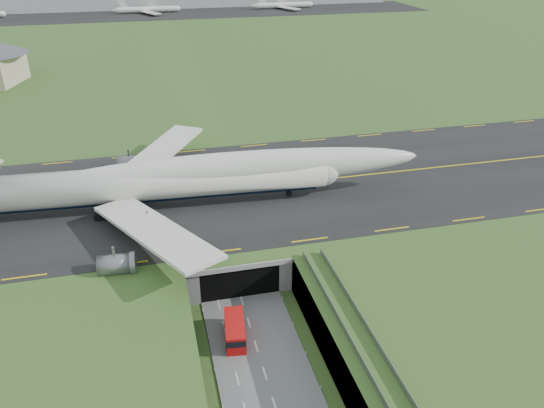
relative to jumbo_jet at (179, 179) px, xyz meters
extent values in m
plane|color=#386327|center=(6.50, -28.90, -11.12)|extent=(900.00, 900.00, 0.00)
cube|color=gray|center=(6.50, -28.90, -8.12)|extent=(800.00, 800.00, 6.00)
cube|color=slate|center=(6.50, -36.40, -11.02)|extent=(12.00, 75.00, 0.20)
cube|color=black|center=(6.50, 4.10, -5.03)|extent=(800.00, 44.00, 0.18)
cube|color=gray|center=(6.50, -9.90, -5.62)|extent=(16.00, 22.00, 1.00)
cube|color=gray|center=(-0.50, -9.90, -8.12)|extent=(2.00, 22.00, 6.00)
cube|color=gray|center=(13.50, -9.90, -8.12)|extent=(2.00, 22.00, 6.00)
cube|color=black|center=(6.50, -14.90, -8.62)|extent=(12.00, 12.00, 5.00)
cube|color=#A8A8A3|center=(6.50, -20.95, -5.52)|extent=(17.00, 0.50, 0.80)
cube|color=#A8A8A3|center=(17.50, -47.40, -5.32)|extent=(3.00, 53.00, 0.50)
cube|color=gray|center=(16.10, -47.40, -4.57)|extent=(0.06, 53.00, 1.00)
cube|color=gray|center=(18.90, -47.40, -4.57)|extent=(0.06, 53.00, 1.00)
cylinder|color=#A8A8A3|center=(17.50, -44.90, -8.32)|extent=(0.90, 0.90, 5.60)
cylinder|color=#A8A8A3|center=(17.50, -32.90, -8.32)|extent=(0.90, 0.90, 5.60)
cylinder|color=silver|center=(-6.10, 0.36, -0.25)|extent=(64.08, 9.78, 6.01)
sphere|color=silver|center=(25.76, -1.53, -0.25)|extent=(6.23, 6.23, 5.89)
ellipsoid|color=silver|center=(11.10, -0.66, 1.11)|extent=(65.07, 9.36, 6.31)
ellipsoid|color=black|center=(24.82, -1.47, 0.50)|extent=(4.35, 2.87, 2.10)
cylinder|color=black|center=(-6.10, 0.36, -2.59)|extent=(60.68, 6.11, 2.52)
cube|color=silver|center=(-3.34, 15.24, -1.19)|extent=(20.97, 27.10, 2.53)
cube|color=silver|center=(-5.12, -14.74, -1.19)|extent=(18.47, 28.10, 2.53)
cylinder|color=slate|center=(-4.89, 9.22, -4.10)|extent=(5.06, 3.38, 3.10)
cylinder|color=slate|center=(-8.74, 19.33, -4.10)|extent=(5.06, 3.38, 3.10)
cylinder|color=slate|center=(-5.95, -8.58, -4.10)|extent=(5.06, 3.38, 3.10)
cylinder|color=slate|center=(-10.96, -18.16, -4.10)|extent=(5.06, 3.38, 3.10)
cylinder|color=black|center=(19.39, -1.15, -4.42)|extent=(1.06, 0.53, 1.03)
cube|color=black|center=(-10.32, 0.61, -4.28)|extent=(6.01, 6.89, 1.31)
cube|color=red|center=(4.05, -29.65, -9.55)|extent=(3.42, 7.14, 2.75)
cube|color=black|center=(4.05, -29.65, -9.00)|extent=(3.49, 7.24, 0.92)
cube|color=black|center=(4.05, -29.65, -10.69)|extent=(3.18, 6.66, 0.46)
cylinder|color=black|center=(2.58, -31.77, -10.62)|extent=(0.42, 0.86, 0.82)
cylinder|color=black|center=(3.16, -27.23, -10.62)|extent=(0.42, 0.86, 0.82)
cylinder|color=black|center=(4.94, -32.07, -10.62)|extent=(0.42, 0.86, 0.82)
cylinder|color=black|center=(5.53, -27.53, -10.62)|extent=(0.42, 0.86, 0.82)
cube|color=black|center=(6.50, 241.10, -4.98)|extent=(320.00, 50.00, 0.08)
cylinder|color=silver|center=(3.30, 246.10, -2.94)|extent=(34.00, 3.20, 3.20)
cylinder|color=silver|center=(84.25, 246.10, -2.94)|extent=(34.00, 3.20, 3.20)
camera|label=1|loc=(-4.32, -84.65, 38.52)|focal=35.00mm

